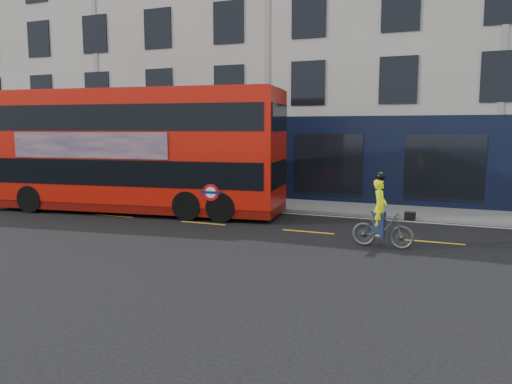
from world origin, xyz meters
The scene contains 8 objects.
ground centered at (0.00, 0.00, 0.00)m, with size 120.00×120.00×0.00m, color black.
pavement centered at (0.00, 6.50, 0.06)m, with size 60.00×3.00×0.12m, color gray.
kerb centered at (0.00, 5.00, 0.07)m, with size 60.00×0.12×0.13m, color slate.
building_terrace centered at (0.00, 12.94, 7.49)m, with size 50.00×10.07×15.00m.
road_edge_line centered at (0.00, 4.70, 0.00)m, with size 58.00×0.10×0.01m, color silver.
lane_dashes centered at (0.00, 1.50, 0.00)m, with size 58.00×0.12×0.01m, color gold, non-canonical shape.
bus centered at (-3.82, 2.65, 2.56)m, with size 12.63×4.38×5.00m.
cyclist centered at (6.61, 0.22, 0.74)m, with size 1.81×0.62×2.22m.
Camera 1 is at (8.67, -14.39, 3.48)m, focal length 35.00 mm.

